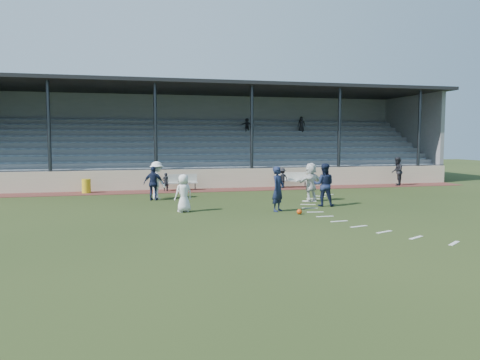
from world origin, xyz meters
The scene contains 19 objects.
ground centered at (0.00, 0.00, 0.00)m, with size 90.00×90.00×0.00m, color #243114.
cinder_track centered at (0.00, 10.50, 0.01)m, with size 34.00×2.00×0.02m, color #4F231F.
retaining_wall centered at (0.00, 11.55, 0.60)m, with size 34.00×0.18×1.20m, color beige.
bench_left centered at (-1.60, 10.86, 0.58)m, with size 2.02×0.59×0.95m.
bench_right centered at (5.36, 10.83, 0.58)m, with size 2.04×0.83×0.95m.
trash_bin centered at (-6.97, 10.64, 0.41)m, with size 0.49×0.49×0.79m, color gold.
football centered at (2.06, 0.76, 0.11)m, with size 0.22×0.22×0.22m, color #C73D0B.
player_white_lead centered at (-2.44, 2.48, 0.80)m, with size 0.78×0.51×1.60m, color silver.
player_navy_lead centered at (1.46, 1.72, 0.95)m, with size 0.70×0.46×1.91m, color #131C36.
player_navy_mid centered at (3.99, 2.70, 0.98)m, with size 0.95×0.74×1.96m, color #131C36.
player_white_wing centered at (-3.25, 7.08, 0.96)m, with size 1.24×0.71×1.92m, color silver.
player_navy_wing centered at (-3.44, 6.62, 0.86)m, with size 1.00×0.42×1.71m, color #131C36.
player_white_back centered at (4.02, 4.36, 0.95)m, with size 1.77×0.56×1.90m, color silver.
official centered at (12.58, 10.39, 0.95)m, with size 0.90×0.70×1.85m, color black.
sub_left_near centered at (-2.53, 10.49, 0.56)m, with size 0.39×0.26×1.08m, color black.
sub_left_far centered at (-1.52, 10.57, 0.52)m, with size 0.58×0.24×1.00m, color black.
sub_right centered at (4.68, 10.55, 0.64)m, with size 0.80×0.46×1.24m, color black.
grandstand centered at (0.00, 16.26, 2.20)m, with size 34.60×9.00×6.61m.
penalty_arc centered at (4.12, 0.00, 0.01)m, with size 3.89×14.63×0.01m.
Camera 1 is at (-4.75, -16.97, 3.05)m, focal length 35.00 mm.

